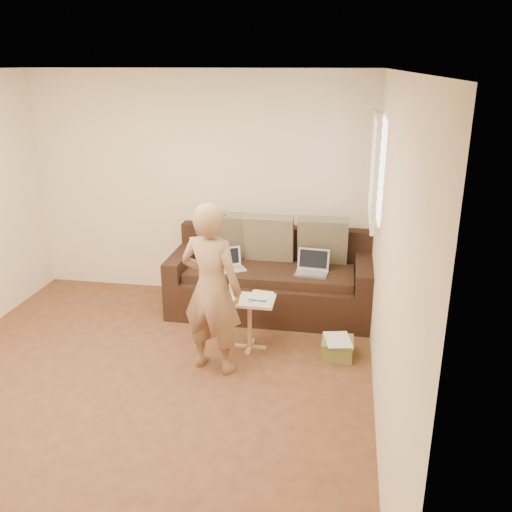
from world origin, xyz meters
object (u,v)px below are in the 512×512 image
laptop_silver (311,274)px  striped_box (337,348)px  laptop_white (230,270)px  person (211,289)px  side_table (250,324)px  sofa (271,276)px  drinking_glass (233,290)px

laptop_silver → striped_box: 0.96m
laptop_white → person: bearing=-117.2°
laptop_silver → side_table: (-0.53, -0.75, -0.26)m
laptop_silver → side_table: size_ratio=0.65×
sofa → drinking_glass: bearing=-107.1°
laptop_white → person: size_ratio=0.19×
side_table → drinking_glass: size_ratio=4.35×
laptop_silver → side_table: laptop_silver is taller
sofa → person: (-0.34, -1.31, 0.36)m
laptop_silver → drinking_glass: drinking_glass is taller
sofa → side_table: sofa is taller
person → drinking_glass: 0.53m
laptop_silver → laptop_white: (-0.88, -0.01, 0.00)m
laptop_silver → drinking_glass: 1.00m
side_table → striped_box: (0.85, -0.04, -0.17)m
person → side_table: person is taller
laptop_silver → person: bearing=-118.5°
side_table → laptop_silver: bearing=54.7°
person → drinking_glass: (0.08, 0.48, -0.20)m
sofa → laptop_white: sofa is taller
striped_box → laptop_silver: bearing=112.1°
sofa → laptop_white: 0.46m
side_table → striped_box: 0.87m
person → striped_box: bearing=-146.7°
sofa → person: 1.40m
laptop_white → striped_box: size_ratio=1.02×
laptop_silver → side_table: 0.96m
side_table → sofa: bearing=85.0°
drinking_glass → striped_box: (1.03, -0.10, -0.49)m
laptop_white → drinking_glass: 0.71m
laptop_silver → striped_box: laptop_silver is taller
drinking_glass → striped_box: drinking_glass is taller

